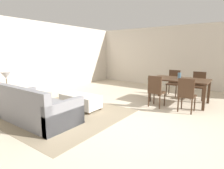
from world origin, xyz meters
TOP-DOWN VIEW (x-y plane):
  - ground_plane at (0.00, 0.00)m, footprint 10.80×10.80m
  - wall_back at (0.00, 5.00)m, footprint 9.00×0.12m
  - wall_left at (-4.50, 0.50)m, footprint 0.12×11.00m
  - area_rug at (-1.86, -0.39)m, footprint 3.00×2.80m
  - couch at (-1.94, -1.04)m, footprint 1.97×1.00m
  - ottoman_table at (-1.79, 0.21)m, footprint 1.16×0.57m
  - side_table at (-3.22, -1.06)m, footprint 0.40×0.40m
  - table_lamp at (-3.22, -1.06)m, footprint 0.26×0.26m
  - dining_table at (0.29, 2.47)m, footprint 1.70×0.98m
  - dining_chair_near_left at (-0.11, 1.58)m, footprint 0.42×0.42m
  - dining_chair_near_right at (0.72, 1.60)m, footprint 0.41×0.41m
  - dining_chair_far_left at (-0.15, 3.33)m, footprint 0.42×0.42m
  - dining_chair_far_right at (0.70, 3.28)m, footprint 0.42×0.42m
  - vase_centerpiece at (0.27, 2.49)m, footprint 0.10×0.10m

SIDE VIEW (x-z plane):
  - ground_plane at x=0.00m, z-range 0.00..0.00m
  - area_rug at x=-1.86m, z-range 0.00..0.01m
  - ottoman_table at x=-1.79m, z-range 0.03..0.43m
  - couch at x=-1.94m, z-range -0.15..0.71m
  - side_table at x=-3.22m, z-range 0.16..0.70m
  - dining_chair_near_left at x=-0.11m, z-range 0.06..0.98m
  - dining_chair_near_right at x=0.72m, z-range 0.06..0.98m
  - dining_chair_far_left at x=-0.15m, z-range 0.06..0.98m
  - dining_chair_far_right at x=0.70m, z-range 0.06..0.98m
  - dining_table at x=0.29m, z-range 0.29..1.05m
  - vase_centerpiece at x=0.27m, z-range 0.76..0.94m
  - table_lamp at x=-3.22m, z-range 0.69..1.22m
  - wall_back at x=0.00m, z-range 0.00..2.70m
  - wall_left at x=-4.50m, z-range 0.00..2.70m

